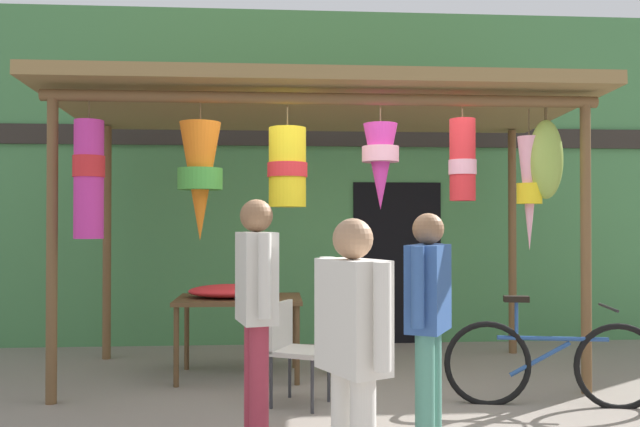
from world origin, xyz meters
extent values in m
plane|color=gray|center=(0.00, 0.00, 0.00)|extent=(30.00, 30.00, 0.00)
cube|color=#47844C|center=(0.00, 2.71, 2.07)|extent=(11.73, 0.25, 4.14)
cube|color=#2D2823|center=(0.00, 2.57, 2.57)|extent=(10.55, 0.04, 0.24)
cube|color=black|center=(0.84, 2.58, 1.00)|extent=(1.10, 0.03, 2.00)
cylinder|color=brown|center=(-2.53, 0.10, 1.28)|extent=(0.09, 0.09, 2.56)
cylinder|color=brown|center=(2.05, 0.10, 1.28)|extent=(0.09, 0.09, 2.56)
cylinder|color=brown|center=(-2.53, 1.87, 1.28)|extent=(0.09, 0.09, 2.56)
cylinder|color=brown|center=(2.05, 1.87, 1.28)|extent=(0.09, 0.09, 2.56)
cylinder|color=brown|center=(-0.24, 0.10, 2.56)|extent=(4.78, 0.10, 0.10)
cylinder|color=brown|center=(-0.24, 1.87, 2.71)|extent=(4.78, 0.10, 0.10)
cube|color=olive|center=(-0.24, 0.99, 2.68)|extent=(5.08, 2.28, 0.23)
cylinder|color=brown|center=(-2.22, 0.06, 2.43)|extent=(0.01, 0.01, 0.16)
cylinder|color=#D13399|center=(-2.22, 0.06, 1.86)|extent=(0.24, 0.24, 0.98)
cylinder|color=red|center=(-2.22, 0.06, 1.97)|extent=(0.26, 0.26, 0.18)
cylinder|color=brown|center=(-1.31, 0.10, 2.43)|extent=(0.01, 0.01, 0.17)
cone|color=orange|center=(-1.31, 0.10, 1.85)|extent=(0.35, 0.35, 1.00)
cylinder|color=green|center=(-1.31, 0.10, 1.87)|extent=(0.38, 0.38, 0.18)
cylinder|color=brown|center=(-0.58, 0.18, 2.42)|extent=(0.01, 0.01, 0.19)
cylinder|color=yellow|center=(-0.58, 0.18, 1.98)|extent=(0.32, 0.32, 0.69)
cylinder|color=red|center=(-0.58, 0.18, 1.96)|extent=(0.35, 0.35, 0.12)
cylinder|color=brown|center=(0.23, 0.15, 2.44)|extent=(0.01, 0.01, 0.15)
cone|color=#D13399|center=(0.23, 0.15, 1.99)|extent=(0.30, 0.30, 0.75)
cylinder|color=pink|center=(0.23, 0.15, 2.09)|extent=(0.32, 0.32, 0.13)
cylinder|color=brown|center=(0.96, 0.14, 2.46)|extent=(0.01, 0.01, 0.10)
cylinder|color=red|center=(0.96, 0.14, 2.05)|extent=(0.22, 0.22, 0.72)
cylinder|color=pink|center=(0.96, 0.14, 1.98)|extent=(0.24, 0.24, 0.13)
cylinder|color=brown|center=(1.57, 0.18, 2.39)|extent=(0.01, 0.01, 0.25)
cone|color=pink|center=(1.57, 0.18, 1.76)|extent=(0.20, 0.20, 1.02)
cylinder|color=yellow|center=(1.57, 0.18, 1.76)|extent=(0.22, 0.22, 0.18)
cylinder|color=#4C3D23|center=(1.70, 0.12, 2.46)|extent=(0.02, 0.02, 0.11)
ellipsoid|color=#89A842|center=(1.70, 0.12, 2.06)|extent=(0.30, 0.25, 0.70)
cube|color=brown|center=(-1.03, 0.93, 0.75)|extent=(1.20, 0.81, 0.04)
cylinder|color=brown|center=(-1.58, 0.58, 0.37)|extent=(0.05, 0.05, 0.73)
cylinder|color=brown|center=(-0.48, 0.58, 0.37)|extent=(0.05, 0.05, 0.73)
cylinder|color=brown|center=(-1.58, 1.29, 0.37)|extent=(0.05, 0.05, 0.73)
cylinder|color=brown|center=(-0.48, 1.29, 0.37)|extent=(0.05, 0.05, 0.73)
ellipsoid|color=red|center=(-1.11, 0.95, 0.83)|extent=(0.83, 0.58, 0.13)
ellipsoid|color=green|center=(-0.98, 0.88, 0.84)|extent=(0.37, 0.29, 0.09)
cube|color=beige|center=(-0.47, -0.09, 0.44)|extent=(0.53, 0.53, 0.04)
cube|color=beige|center=(-0.63, -0.01, 0.64)|extent=(0.21, 0.38, 0.40)
cylinder|color=#333338|center=(-0.39, -0.33, 0.22)|extent=(0.03, 0.03, 0.44)
cylinder|color=#333338|center=(-0.23, -0.01, 0.22)|extent=(0.03, 0.03, 0.44)
cylinder|color=#333338|center=(-0.71, -0.17, 0.22)|extent=(0.03, 0.03, 0.44)
cylinder|color=#333338|center=(-0.56, 0.15, 0.22)|extent=(0.03, 0.03, 0.44)
cylinder|color=brown|center=(0.04, 0.98, 0.10)|extent=(0.39, 0.39, 0.21)
torus|color=black|center=(2.10, -0.35, 0.33)|extent=(0.71, 0.18, 0.71)
torus|color=black|center=(1.07, -0.16, 0.33)|extent=(0.71, 0.18, 0.71)
cylinder|color=navy|center=(1.59, -0.25, 0.55)|extent=(0.88, 0.19, 0.04)
cylinder|color=navy|center=(1.49, -0.24, 0.38)|extent=(0.49, 0.12, 0.31)
cylinder|color=navy|center=(1.30, -0.20, 0.71)|extent=(0.03, 0.03, 0.30)
cube|color=black|center=(1.30, -0.20, 0.87)|extent=(0.21, 0.11, 0.05)
cylinder|color=#262628|center=(2.02, -0.33, 0.81)|extent=(0.10, 0.44, 0.02)
cube|color=silver|center=(-0.29, -2.19, 1.03)|extent=(0.37, 0.46, 0.56)
cylinder|color=silver|center=(-0.18, -2.42, 1.06)|extent=(0.08, 0.08, 0.51)
cylinder|color=silver|center=(-0.40, -1.96, 1.06)|extent=(0.08, 0.08, 0.51)
sphere|color=tan|center=(-0.29, -2.19, 1.42)|extent=(0.21, 0.21, 0.21)
cylinder|color=#B23347|center=(-0.83, -0.90, 0.41)|extent=(0.13, 0.13, 0.82)
cylinder|color=#B23347|center=(-0.79, -1.07, 0.41)|extent=(0.13, 0.13, 0.82)
cube|color=silver|center=(-0.81, -0.99, 1.13)|extent=(0.31, 0.44, 0.62)
cylinder|color=silver|center=(-0.87, -0.74, 1.16)|extent=(0.08, 0.08, 0.55)
cylinder|color=silver|center=(-0.75, -1.23, 1.16)|extent=(0.08, 0.08, 0.55)
sphere|color=#896042|center=(-0.81, -0.99, 1.55)|extent=(0.23, 0.23, 0.23)
cylinder|color=#4C8E7A|center=(0.39, -1.06, 0.39)|extent=(0.13, 0.13, 0.77)
cylinder|color=#4C8E7A|center=(0.30, -1.22, 0.39)|extent=(0.13, 0.13, 0.77)
cube|color=#2D5193|center=(0.34, -1.14, 1.06)|extent=(0.38, 0.46, 0.58)
cylinder|color=#2D5193|center=(0.47, -0.91, 1.09)|extent=(0.08, 0.08, 0.52)
cylinder|color=#2D5193|center=(0.22, -1.36, 1.09)|extent=(0.08, 0.08, 0.52)
sphere|color=#896042|center=(0.34, -1.14, 1.46)|extent=(0.21, 0.21, 0.21)
camera|label=1|loc=(-0.68, -5.44, 1.50)|focal=36.49mm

